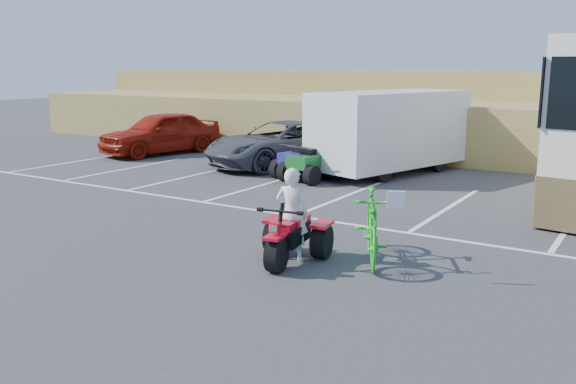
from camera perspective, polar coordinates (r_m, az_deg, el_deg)
The scene contains 11 objects.
ground at distance 11.91m, azimuth -5.41°, elevation -4.62°, with size 100.00×100.00×0.00m, color #363639.
parking_stripes at distance 14.85m, azimuth 6.88°, elevation -1.35°, with size 28.00×5.16×0.01m.
grass_embankment at distance 25.57m, azimuth 16.28°, elevation 6.95°, with size 40.00×8.50×3.10m.
red_trike_atv at distance 10.64m, azimuth 0.08°, elevation -6.57°, with size 1.19×1.59×1.03m, color red, non-canonical shape.
rider at distance 10.55m, azimuth 0.38°, elevation -2.10°, with size 0.60×0.39×1.64m, color white.
green_dirt_bike at distance 10.63m, azimuth 7.83°, elevation -3.21°, with size 0.58×2.07×1.24m, color #14BF19.
grey_pickup at distance 20.71m, azimuth -0.63°, elevation 4.54°, with size 2.50×5.42×1.51m, color #404147.
red_car at distance 24.15m, azimuth -11.82°, elevation 5.46°, with size 1.92×4.78×1.63m, color #971708.
cargo_trailer at distance 19.50m, azimuth 9.55°, elevation 5.81°, with size 3.69×5.89×2.56m.
quad_atv_blue at distance 18.52m, azimuth 1.36°, elevation 1.32°, with size 1.24×1.66×1.08m, color navy, non-canonical shape.
quad_atv_green at distance 18.10m, azimuth 2.11°, elevation 1.07°, with size 1.23×1.65×1.08m, color #145B20, non-canonical shape.
Camera 1 is at (7.00, -9.04, 3.34)m, focal length 38.00 mm.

